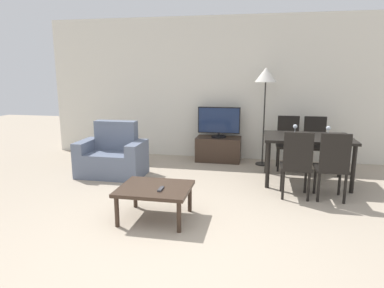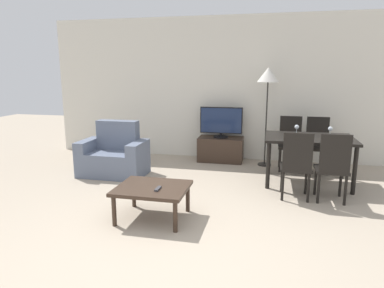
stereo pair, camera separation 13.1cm
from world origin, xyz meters
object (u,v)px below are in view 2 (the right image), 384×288
remote_primary (158,189)px  wine_glass_center (330,129)px  dining_chair_near (296,163)px  dining_chair_far_left (290,141)px  dining_chair_far (317,142)px  coffee_table (152,190)px  dining_table (309,142)px  floor_lamp (268,79)px  tv_stand (221,149)px  wine_glass_left (297,128)px  dining_chair_near_right (333,165)px  tv (221,122)px  armchair (114,156)px

remote_primary → wine_glass_center: size_ratio=1.03×
dining_chair_near → dining_chair_far_left: (0.00, 1.51, 0.00)m
dining_chair_far → coffee_table: bearing=-130.0°
coffee_table → dining_table: (1.87, 1.74, 0.30)m
floor_lamp → remote_primary: (-1.13, -2.73, -1.15)m
tv_stand → dining_chair_near: 2.19m
remote_primary → wine_glass_left: bearing=51.7°
tv_stand → dining_chair_far_left: 1.31m
dining_chair_far → dining_chair_near_right: size_ratio=1.00×
tv_stand → wine_glass_left: (1.30, -0.83, 0.60)m
tv → dining_chair_near: bearing=-55.0°
armchair → dining_chair_near_right: bearing=-9.2°
coffee_table → dining_chair_near: 1.93m
coffee_table → dining_table: size_ratio=0.63×
tv_stand → dining_chair_far_left: size_ratio=0.91×
tv → dining_table: bearing=-34.9°
tv → wine_glass_center: bearing=-26.6°
remote_primary → dining_chair_far_left: bearing=59.0°
tv_stand → tv: bearing=-90.0°
dining_chair_near_right → dining_chair_far_left: same height
dining_chair_near → dining_chair_far: size_ratio=1.00×
armchair → dining_chair_far_left: 3.01m
dining_chair_far → remote_primary: dining_chair_far is taller
armchair → tv: tv is taller
tv → wine_glass_left: 1.54m
tv_stand → floor_lamp: bearing=-8.5°
coffee_table → wine_glass_left: (1.70, 1.95, 0.48)m
tv → wine_glass_center: size_ratio=5.43×
dining_table → dining_chair_near_right: (0.22, -0.75, -0.14)m
dining_table → dining_chair_near_right: bearing=-73.4°
coffee_table → wine_glass_left: bearing=48.9°
armchair → dining_chair_near: dining_chair_near is taller
coffee_table → wine_glass_left: wine_glass_left is taller
remote_primary → tv: bearing=83.9°
armchair → dining_table: (3.07, 0.22, 0.33)m
dining_table → dining_chair_far: size_ratio=1.39×
tv_stand → dining_chair_near_right: 2.48m
wine_glass_left → wine_glass_center: (0.48, -0.07, 0.00)m
floor_lamp → tv_stand: bearing=171.5°
tv → dining_chair_far_left: (1.25, -0.28, -0.25)m
tv → coffee_table: (-0.40, -2.77, -0.41)m
coffee_table → wine_glass_left: size_ratio=5.54×
dining_chair_far → floor_lamp: size_ratio=0.53×
tv → dining_table: 1.80m
dining_chair_near → remote_primary: (-1.55, -1.07, -0.11)m
dining_chair_near → remote_primary: bearing=-145.3°
dining_chair_far → wine_glass_left: (-0.40, -0.55, 0.32)m
dining_chair_far → wine_glass_left: size_ratio=6.30×
dining_table → wine_glass_center: wine_glass_center is taller
armchair → floor_lamp: 2.95m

